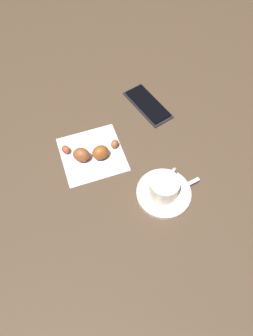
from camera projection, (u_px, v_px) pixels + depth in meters
The scene contains 8 objects.
ground_plane at pixel (129, 171), 0.78m from camera, with size 1.80×1.80×0.00m, color #493727.
saucer at pixel (164, 193), 0.74m from camera, with size 0.13×0.13×0.01m, color silver.
espresso_cup at pixel (164, 187), 0.71m from camera, with size 0.07×0.09×0.05m.
teaspoon at pixel (169, 194), 0.73m from camera, with size 0.03×0.13×0.01m.
sugar_packet at pixel (168, 179), 0.75m from camera, with size 0.06×0.02×0.01m, color white.
napkin at pixel (92, 154), 0.80m from camera, with size 0.15×0.16×0.00m, color silver.
croissant at pixel (91, 153), 0.78m from camera, with size 0.10×0.14×0.04m.
cell_phone at pixel (148, 105), 0.88m from camera, with size 0.16×0.07×0.01m.
Camera 1 is at (0.32, -0.23, 0.67)m, focal length 33.47 mm.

